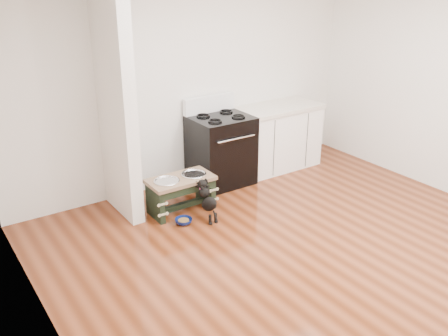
# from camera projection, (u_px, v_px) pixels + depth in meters

# --- Properties ---
(ground) EXTENTS (5.00, 5.00, 0.00)m
(ground) POSITION_uv_depth(u_px,v_px,m) (319.00, 260.00, 5.00)
(ground) COLOR #4F210E
(ground) RESTS_ON ground
(room_shell) EXTENTS (5.00, 5.00, 5.00)m
(room_shell) POSITION_uv_depth(u_px,v_px,m) (333.00, 103.00, 4.38)
(room_shell) COLOR silver
(room_shell) RESTS_ON ground
(partition_wall) EXTENTS (0.15, 0.80, 2.70)m
(partition_wall) POSITION_uv_depth(u_px,v_px,m) (116.00, 101.00, 5.48)
(partition_wall) COLOR silver
(partition_wall) RESTS_ON ground
(oven_range) EXTENTS (0.76, 0.69, 1.14)m
(oven_range) POSITION_uv_depth(u_px,v_px,m) (221.00, 149.00, 6.60)
(oven_range) COLOR black
(oven_range) RESTS_ON ground
(cabinet_run) EXTENTS (1.24, 0.64, 0.91)m
(cabinet_run) POSITION_uv_depth(u_px,v_px,m) (277.00, 137.00, 7.13)
(cabinet_run) COLOR white
(cabinet_run) RESTS_ON ground
(dog_feeder) EXTENTS (0.78, 0.42, 0.44)m
(dog_feeder) POSITION_uv_depth(u_px,v_px,m) (181.00, 188.00, 5.88)
(dog_feeder) COLOR black
(dog_feeder) RESTS_ON ground
(puppy) EXTENTS (0.14, 0.40, 0.48)m
(puppy) POSITION_uv_depth(u_px,v_px,m) (207.00, 199.00, 5.69)
(puppy) COLOR black
(puppy) RESTS_ON ground
(floor_bowl) EXTENTS (0.20, 0.20, 0.06)m
(floor_bowl) POSITION_uv_depth(u_px,v_px,m) (184.00, 221.00, 5.68)
(floor_bowl) COLOR #0B184F
(floor_bowl) RESTS_ON ground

